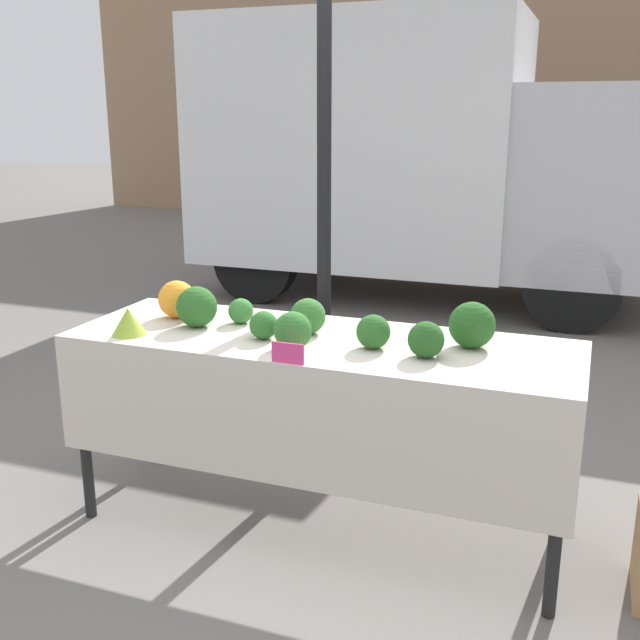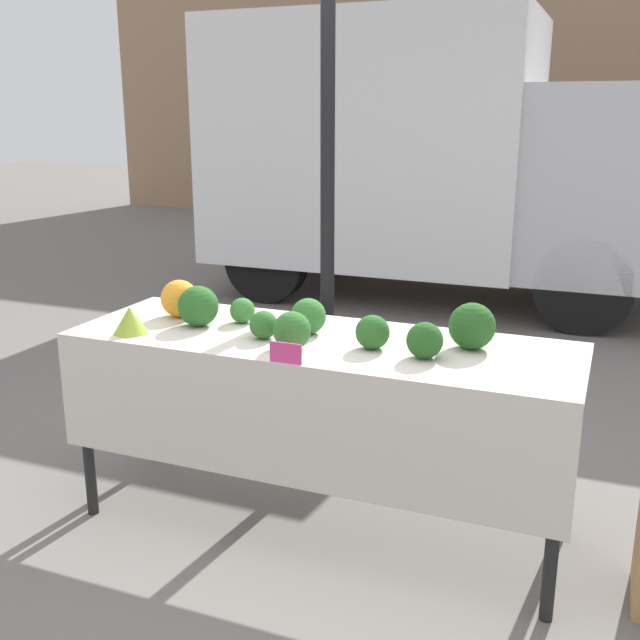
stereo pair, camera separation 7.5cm
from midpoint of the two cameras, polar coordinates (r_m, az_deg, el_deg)
The scene contains 16 objects.
ground_plane at distance 3.49m, azimuth 0.64°, elevation -15.28°, with size 40.00×40.00×0.00m, color slate.
building_facade at distance 12.89m, azimuth 18.03°, elevation 18.84°, with size 16.00×0.60×5.39m.
tent_pole at distance 3.71m, azimuth 1.16°, elevation 7.76°, with size 0.07×0.07×2.57m.
parked_truck at distance 7.44m, azimuth 8.56°, elevation 12.40°, with size 4.46×1.94×2.66m.
market_table at distance 3.11m, azimuth 0.24°, elevation -3.80°, with size 2.14×0.72×0.88m.
orange_cauliflower at distance 3.50m, azimuth -10.06°, elevation 1.63°, with size 0.17×0.17×0.17m.
romanesco_head at distance 3.28m, azimuth -13.64°, elevation -0.00°, with size 0.15×0.15×0.12m.
broccoli_head_0 at distance 3.33m, azimuth -8.63°, elevation 1.06°, with size 0.18×0.18×0.18m.
broccoli_head_1 at distance 2.98m, azimuth -1.44°, elevation -0.80°, with size 0.15×0.15×0.15m.
broccoli_head_2 at distance 3.04m, azimuth 12.19°, elevation -0.46°, with size 0.19×0.19×0.19m.
broccoli_head_3 at distance 3.12m, azimuth -3.64°, elevation -0.36°, with size 0.12×0.12×0.12m.
broccoli_head_4 at distance 2.90m, azimuth 8.72°, elevation -1.55°, with size 0.14×0.14×0.14m.
broccoli_head_5 at distance 3.19m, azimuth -0.22°, elevation 0.30°, with size 0.15×0.15×0.15m.
broccoli_head_6 at distance 2.99m, azimuth 4.74°, elevation -0.93°, with size 0.14×0.14×0.14m.
broccoli_head_7 at distance 3.37m, azimuth -5.30°, elevation 0.73°, with size 0.11×0.11×0.11m.
price_sign at distance 2.82m, azimuth -1.80°, elevation -2.54°, with size 0.13×0.01×0.08m.
Camera 2 is at (1.12, -2.78, 1.79)m, focal length 42.00 mm.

